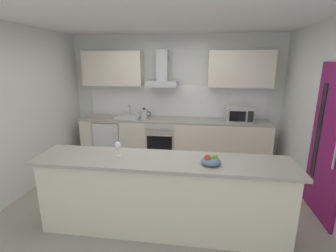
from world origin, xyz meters
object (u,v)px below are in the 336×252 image
(kettle, at_px, (144,114))
(range_hood, at_px, (162,75))
(microwave, at_px, (239,114))
(sink, at_px, (128,117))
(refrigerator, at_px, (111,139))
(fruit_bowl, at_px, (211,161))
(oven, at_px, (162,139))
(wine_glass, at_px, (118,146))

(kettle, relative_size, range_hood, 0.40)
(microwave, height_order, sink, microwave)
(sink, bearing_deg, refrigerator, -178.11)
(kettle, height_order, fruit_bowl, kettle)
(oven, relative_size, microwave, 1.60)
(fruit_bowl, bearing_deg, sink, 125.27)
(sink, xyz_separation_m, wine_glass, (0.54, -2.21, 0.14))
(sink, relative_size, kettle, 1.73)
(kettle, bearing_deg, microwave, 0.17)
(refrigerator, bearing_deg, kettle, -2.31)
(microwave, distance_m, wine_glass, 2.77)
(oven, distance_m, refrigerator, 1.13)
(oven, height_order, microwave, microwave)
(sink, height_order, kettle, sink)
(sink, bearing_deg, oven, -0.88)
(wine_glass, bearing_deg, sink, 103.77)
(oven, bearing_deg, refrigerator, -179.86)
(sink, bearing_deg, microwave, -0.98)
(oven, xyz_separation_m, range_hood, (-0.00, 0.13, 1.33))
(microwave, xyz_separation_m, fruit_bowl, (-0.62, -2.28, -0.06))
(refrigerator, bearing_deg, wine_glass, -66.42)
(oven, bearing_deg, wine_glass, -94.47)
(refrigerator, height_order, range_hood, range_hood)
(refrigerator, distance_m, kettle, 0.96)
(microwave, height_order, fruit_bowl, microwave)
(oven, relative_size, range_hood, 1.11)
(refrigerator, relative_size, fruit_bowl, 3.86)
(sink, height_order, fruit_bowl, sink)
(wine_glass, distance_m, fruit_bowl, 1.11)
(microwave, height_order, kettle, microwave)
(microwave, distance_m, range_hood, 1.72)
(range_hood, relative_size, wine_glass, 4.05)
(sink, bearing_deg, wine_glass, -76.23)
(sink, distance_m, fruit_bowl, 2.84)
(wine_glass, bearing_deg, range_hood, 85.77)
(oven, height_order, sink, sink)
(refrigerator, xyz_separation_m, fruit_bowl, (2.06, -2.31, 0.57))
(refrigerator, distance_m, microwave, 2.75)
(wine_glass, xyz_separation_m, fruit_bowl, (1.10, -0.11, -0.08))
(sink, xyz_separation_m, range_hood, (0.71, 0.12, 0.86))
(microwave, relative_size, sink, 1.00)
(fruit_bowl, bearing_deg, range_hood, 110.83)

